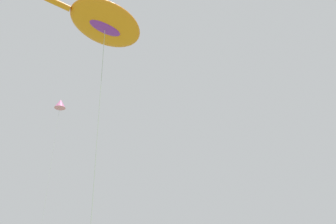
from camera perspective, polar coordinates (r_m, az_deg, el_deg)
name	(u,v)px	position (r m, az deg, el deg)	size (l,w,h in m)	color
big_show_kite	(102,22)	(16.67, -13.15, 17.09)	(8.67, 7.06, 16.05)	orange
small_kite_bird_shape	(60,104)	(26.91, -20.78, 1.46)	(2.33, 1.88, 19.06)	pink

